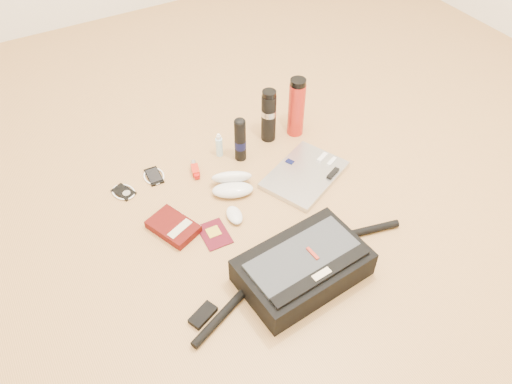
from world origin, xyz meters
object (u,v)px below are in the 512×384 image
laptop (305,175)px  thermos_black (269,116)px  book (174,227)px  thermos_red (296,107)px  messenger_bag (302,267)px

laptop → thermos_black: 0.32m
laptop → book: book is taller
laptop → book: (-0.61, 0.01, 0.00)m
book → thermos_black: size_ratio=0.86×
book → laptop: bearing=-22.5°
thermos_red → laptop: bearing=-114.9°
messenger_bag → laptop: bearing=50.3°
thermos_black → thermos_red: bearing=-10.9°
laptop → book: bearing=155.5°
book → thermos_red: thermos_red is taller
messenger_bag → laptop: messenger_bag is taller
messenger_bag → laptop: size_ratio=2.18×
thermos_red → messenger_bag: bearing=-121.3°
book → messenger_bag: bearing=-76.5°
messenger_bag → thermos_red: bearing=54.1°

